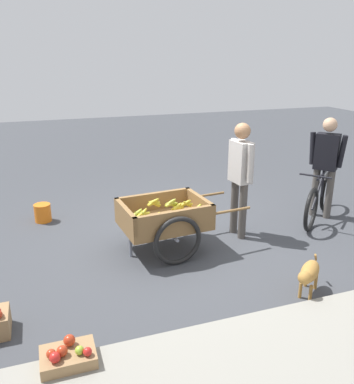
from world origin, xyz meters
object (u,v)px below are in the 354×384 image
(vendor_person, at_px, (240,170))
(apple_crate, at_px, (69,362))
(plastic_bucket, at_px, (43,213))
(cyclist_person, at_px, (326,159))
(bicycle, at_px, (319,198))
(dog, at_px, (309,273))
(fruit_cart, at_px, (164,220))

(vendor_person, height_order, apple_crate, vendor_person)
(vendor_person, xyz_separation_m, plastic_bucket, (2.65, -1.46, -0.84))
(cyclist_person, height_order, apple_crate, cyclist_person)
(bicycle, bearing_deg, vendor_person, 4.35)
(bicycle, height_order, dog, bicycle)
(cyclist_person, height_order, dog, cyclist_person)
(dog, xyz_separation_m, apple_crate, (2.56, 0.35, -0.14))
(plastic_bucket, bearing_deg, fruit_cart, 133.88)
(dog, relative_size, apple_crate, 1.21)
(fruit_cart, height_order, plastic_bucket, fruit_cart)
(vendor_person, relative_size, plastic_bucket, 5.81)
(dog, bearing_deg, vendor_person, -89.92)
(cyclist_person, distance_m, plastic_bucket, 4.49)
(bicycle, height_order, apple_crate, bicycle)
(cyclist_person, bearing_deg, plastic_bucket, -16.40)
(cyclist_person, relative_size, plastic_bucket, 5.68)
(apple_crate, bearing_deg, fruit_cart, -126.69)
(cyclist_person, xyz_separation_m, plastic_bucket, (4.24, -1.25, -0.81))
(vendor_person, xyz_separation_m, apple_crate, (2.55, 2.00, -0.85))
(fruit_cart, distance_m, apple_crate, 2.38)
(fruit_cart, bearing_deg, dog, 126.68)
(vendor_person, xyz_separation_m, cyclist_person, (-1.59, -0.21, -0.03))
(fruit_cart, xyz_separation_m, dog, (-1.15, 1.54, -0.17))
(dog, distance_m, plastic_bucket, 4.09)
(cyclist_person, xyz_separation_m, dog, (1.59, 1.86, -0.68))
(cyclist_person, distance_m, dog, 2.54)
(dog, height_order, apple_crate, dog)
(bicycle, distance_m, cyclist_person, 0.62)
(bicycle, relative_size, plastic_bucket, 4.70)
(bicycle, relative_size, dog, 2.48)
(plastic_bucket, bearing_deg, bicycle, 161.93)
(fruit_cart, height_order, vendor_person, vendor_person)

